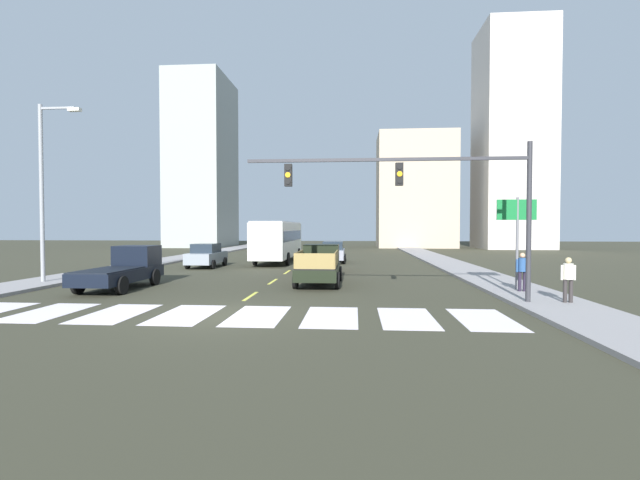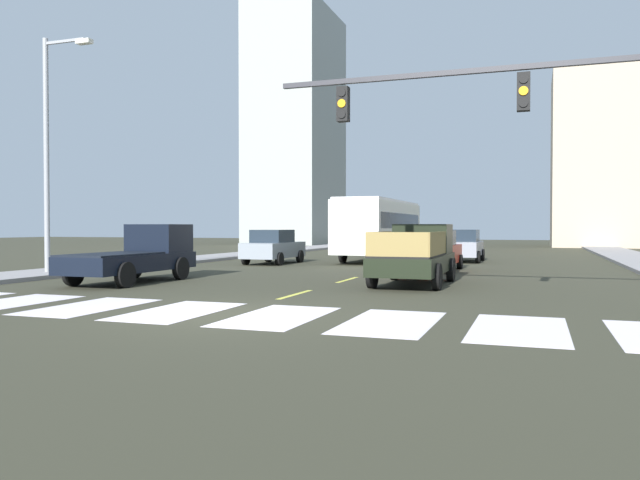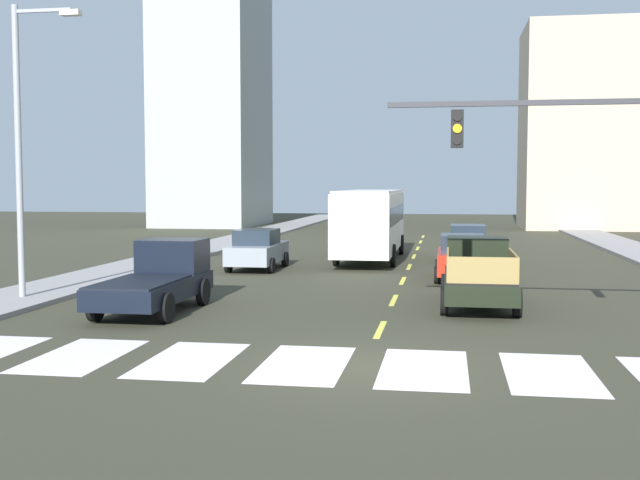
{
  "view_description": "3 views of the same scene",
  "coord_description": "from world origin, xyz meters",
  "px_view_note": "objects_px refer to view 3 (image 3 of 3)",
  "views": [
    {
      "loc": [
        4.34,
        -14.07,
        2.87
      ],
      "look_at": [
        1.85,
        17.4,
        1.97
      ],
      "focal_mm": 24.81,
      "sensor_mm": 36.0,
      "label": 1
    },
    {
      "loc": [
        6.26,
        -11.8,
        1.87
      ],
      "look_at": [
        -0.33,
        7.03,
        1.44
      ],
      "focal_mm": 34.66,
      "sensor_mm": 36.0,
      "label": 2
    },
    {
      "loc": [
        1.61,
        -15.3,
        3.62
      ],
      "look_at": [
        -1.92,
        6.48,
        2.04
      ],
      "focal_mm": 44.02,
      "sensor_mm": 36.0,
      "label": 3
    }
  ],
  "objects_px": {
    "pickup_stakebed": "(478,274)",
    "sedan_near_right": "(462,257)",
    "city_bus": "(371,219)",
    "sedan_near_left": "(468,243)",
    "pickup_dark": "(159,278)",
    "streetlight_left": "(23,140)",
    "sedan_far": "(257,249)"
  },
  "relations": [
    {
      "from": "pickup_stakebed",
      "to": "sedan_near_right",
      "type": "xyz_separation_m",
      "value": [
        -0.36,
        6.24,
        -0.08
      ]
    },
    {
      "from": "pickup_dark",
      "to": "city_bus",
      "type": "xyz_separation_m",
      "value": [
        4.6,
        15.77,
        1.03
      ]
    },
    {
      "from": "sedan_far",
      "to": "streetlight_left",
      "type": "xyz_separation_m",
      "value": [
        -4.85,
        -10.0,
        4.11
      ]
    },
    {
      "from": "pickup_dark",
      "to": "sedan_near_left",
      "type": "distance_m",
      "value": 18.31
    },
    {
      "from": "city_bus",
      "to": "sedan_near_right",
      "type": "bearing_deg",
      "value": -61.09
    },
    {
      "from": "sedan_near_left",
      "to": "pickup_stakebed",
      "type": "bearing_deg",
      "value": -91.65
    },
    {
      "from": "city_bus",
      "to": "sedan_near_left",
      "type": "distance_m",
      "value": 4.66
    },
    {
      "from": "sedan_near_left",
      "to": "streetlight_left",
      "type": "relative_size",
      "value": 0.49
    },
    {
      "from": "pickup_dark",
      "to": "streetlight_left",
      "type": "bearing_deg",
      "value": 165.85
    },
    {
      "from": "sedan_near_right",
      "to": "sedan_near_left",
      "type": "height_order",
      "value": "same"
    },
    {
      "from": "city_bus",
      "to": "sedan_far",
      "type": "height_order",
      "value": "city_bus"
    },
    {
      "from": "pickup_dark",
      "to": "sedan_near_right",
      "type": "xyz_separation_m",
      "value": [
        8.73,
        8.61,
        -0.06
      ]
    },
    {
      "from": "sedan_far",
      "to": "sedan_near_left",
      "type": "bearing_deg",
      "value": 30.93
    },
    {
      "from": "sedan_near_left",
      "to": "sedan_near_right",
      "type": "bearing_deg",
      "value": -94.61
    },
    {
      "from": "sedan_far",
      "to": "sedan_near_left",
      "type": "height_order",
      "value": "same"
    },
    {
      "from": "city_bus",
      "to": "sedan_far",
      "type": "xyz_separation_m",
      "value": [
        -4.35,
        -4.89,
        -1.09
      ]
    },
    {
      "from": "streetlight_left",
      "to": "pickup_dark",
      "type": "bearing_deg",
      "value": -10.9
    },
    {
      "from": "sedan_near_right",
      "to": "streetlight_left",
      "type": "bearing_deg",
      "value": -148.09
    },
    {
      "from": "sedan_near_left",
      "to": "streetlight_left",
      "type": "distance_m",
      "value": 20.73
    },
    {
      "from": "city_bus",
      "to": "sedan_near_right",
      "type": "height_order",
      "value": "city_bus"
    },
    {
      "from": "pickup_dark",
      "to": "city_bus",
      "type": "distance_m",
      "value": 16.46
    },
    {
      "from": "pickup_stakebed",
      "to": "streetlight_left",
      "type": "relative_size",
      "value": 0.58
    },
    {
      "from": "city_bus",
      "to": "streetlight_left",
      "type": "relative_size",
      "value": 1.2
    },
    {
      "from": "city_bus",
      "to": "sedan_far",
      "type": "distance_m",
      "value": 6.63
    },
    {
      "from": "pickup_dark",
      "to": "city_bus",
      "type": "height_order",
      "value": "city_bus"
    },
    {
      "from": "pickup_stakebed",
      "to": "streetlight_left",
      "type": "height_order",
      "value": "streetlight_left"
    },
    {
      "from": "pickup_stakebed",
      "to": "city_bus",
      "type": "distance_m",
      "value": 14.17
    },
    {
      "from": "sedan_near_left",
      "to": "pickup_dark",
      "type": "bearing_deg",
      "value": -121.42
    },
    {
      "from": "sedan_far",
      "to": "city_bus",
      "type": "bearing_deg",
      "value": 49.91
    },
    {
      "from": "sedan_far",
      "to": "streetlight_left",
      "type": "height_order",
      "value": "streetlight_left"
    },
    {
      "from": "pickup_dark",
      "to": "sedan_far",
      "type": "height_order",
      "value": "pickup_dark"
    },
    {
      "from": "pickup_dark",
      "to": "streetlight_left",
      "type": "xyz_separation_m",
      "value": [
        -4.6,
        0.89,
        4.05
      ]
    }
  ]
}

